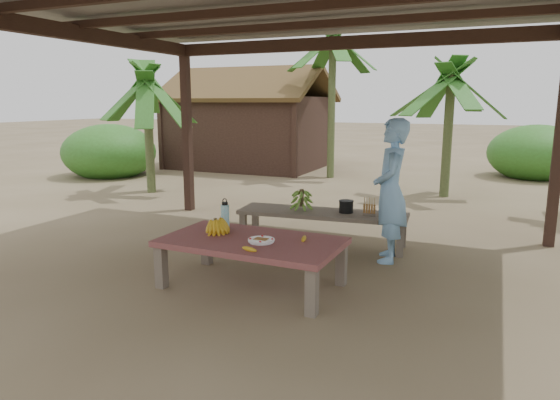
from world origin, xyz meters
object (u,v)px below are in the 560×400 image
at_px(ripe_banana_bunch, 216,225).
at_px(water_flask, 225,216).
at_px(woman, 390,191).
at_px(cooking_pot, 346,207).
at_px(bench, 322,216).
at_px(work_table, 252,245).
at_px(plate, 261,241).

xyz_separation_m(ripe_banana_bunch, water_flask, (-0.01, 0.22, 0.05)).
bearing_deg(woman, cooking_pot, -132.22).
height_order(bench, water_flask, water_flask).
bearing_deg(woman, ripe_banana_bunch, -60.98).
xyz_separation_m(ripe_banana_bunch, cooking_pot, (0.93, 1.72, -0.06)).
xyz_separation_m(bench, cooking_pot, (0.30, 0.06, 0.13)).
height_order(work_table, bench, work_table).
relative_size(work_table, plate, 6.85).
bearing_deg(water_flask, woman, 35.80).
bearing_deg(woman, water_flask, -65.92).
bearing_deg(work_table, ripe_banana_bunch, 172.48).
bearing_deg(work_table, plate, -22.39).
bearing_deg(ripe_banana_bunch, woman, 40.75).
relative_size(plate, cooking_pot, 1.46).
bearing_deg(ripe_banana_bunch, plate, -12.42).
height_order(water_flask, cooking_pot, water_flask).
height_order(plate, cooking_pot, cooking_pot).
relative_size(plate, woman, 0.16).
relative_size(water_flask, cooking_pot, 1.85).
height_order(ripe_banana_bunch, cooking_pot, ripe_banana_bunch).
bearing_deg(bench, cooking_pot, 6.47).
distance_m(bench, woman, 1.09).
distance_m(work_table, woman, 1.85).
bearing_deg(bench, water_flask, -119.12).
distance_m(water_flask, woman, 1.95).
bearing_deg(cooking_pot, plate, -100.13).
distance_m(plate, woman, 1.80).
distance_m(work_table, plate, 0.17).
distance_m(work_table, ripe_banana_bunch, 0.49).
relative_size(ripe_banana_bunch, woman, 0.17).
xyz_separation_m(work_table, bench, (0.17, 1.73, -0.04)).
bearing_deg(water_flask, plate, -29.87).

